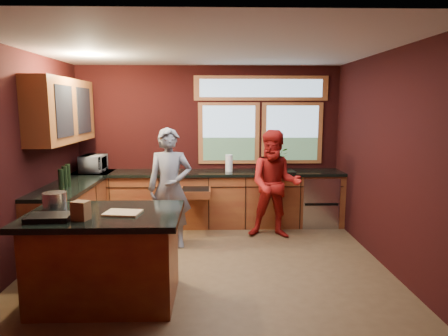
{
  "coord_description": "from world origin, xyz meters",
  "views": [
    {
      "loc": [
        0.08,
        -4.93,
        2.01
      ],
      "look_at": [
        0.22,
        0.4,
        1.19
      ],
      "focal_mm": 32.0,
      "sensor_mm": 36.0,
      "label": 1
    }
  ],
  "objects_px": {
    "person_grey": "(170,188)",
    "cutting_board": "(123,213)",
    "island": "(106,256)",
    "person_red": "(275,184)",
    "stock_pot": "(55,201)"
  },
  "relations": [
    {
      "from": "person_grey",
      "to": "cutting_board",
      "type": "bearing_deg",
      "value": -102.22
    },
    {
      "from": "island",
      "to": "cutting_board",
      "type": "bearing_deg",
      "value": -14.04
    },
    {
      "from": "person_grey",
      "to": "person_red",
      "type": "distance_m",
      "value": 1.61
    },
    {
      "from": "person_red",
      "to": "stock_pot",
      "type": "distance_m",
      "value": 3.2
    },
    {
      "from": "island",
      "to": "person_red",
      "type": "xyz_separation_m",
      "value": [
        2.05,
        2.0,
        0.35
      ]
    },
    {
      "from": "island",
      "to": "stock_pot",
      "type": "height_order",
      "value": "stock_pot"
    },
    {
      "from": "island",
      "to": "person_grey",
      "type": "relative_size",
      "value": 0.9
    },
    {
      "from": "cutting_board",
      "to": "person_grey",
      "type": "bearing_deg",
      "value": 80.2
    },
    {
      "from": "person_grey",
      "to": "stock_pot",
      "type": "height_order",
      "value": "person_grey"
    },
    {
      "from": "person_grey",
      "to": "cutting_board",
      "type": "height_order",
      "value": "person_grey"
    },
    {
      "from": "person_red",
      "to": "person_grey",
      "type": "bearing_deg",
      "value": -158.24
    },
    {
      "from": "person_grey",
      "to": "person_red",
      "type": "bearing_deg",
      "value": 10.98
    },
    {
      "from": "island",
      "to": "stock_pot",
      "type": "xyz_separation_m",
      "value": [
        -0.55,
        0.15,
        0.56
      ]
    },
    {
      "from": "island",
      "to": "cutting_board",
      "type": "distance_m",
      "value": 0.52
    },
    {
      "from": "person_red",
      "to": "island",
      "type": "bearing_deg",
      "value": -127.43
    }
  ]
}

